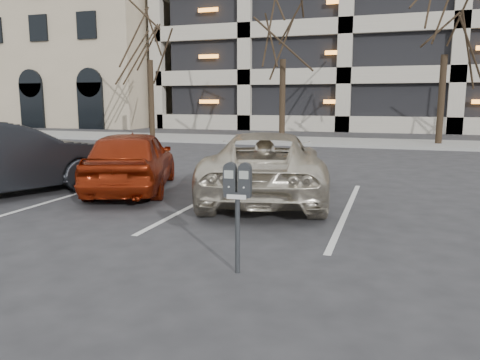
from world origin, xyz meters
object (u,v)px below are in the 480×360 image
(tree_b, at_px, (284,7))
(parking_meter, at_px, (237,191))
(suv_silver, at_px, (266,165))
(car_dark, at_px, (0,159))
(tree_a, at_px, (149,10))
(car_red, at_px, (132,160))

(tree_b, xyz_separation_m, parking_meter, (3.50, -17.21, -5.27))
(tree_b, bearing_deg, suv_silver, -78.30)
(car_dark, bearing_deg, tree_a, -49.16)
(suv_silver, xyz_separation_m, car_dark, (-5.22, -1.57, 0.11))
(parking_meter, xyz_separation_m, car_dark, (-6.02, 2.64, -0.18))
(tree_a, bearing_deg, car_dark, -72.93)
(tree_a, xyz_separation_m, suv_silver, (9.69, -13.00, -5.80))
(tree_b, height_order, suv_silver, tree_b)
(tree_b, bearing_deg, car_dark, -99.82)
(suv_silver, bearing_deg, car_red, -8.65)
(tree_b, relative_size, parking_meter, 6.89)
(suv_silver, height_order, car_red, car_red)
(parking_meter, bearing_deg, tree_a, 116.80)
(tree_b, bearing_deg, tree_a, 180.00)
(parking_meter, height_order, suv_silver, suv_silver)
(parking_meter, xyz_separation_m, suv_silver, (-0.81, 4.21, -0.29))
(parking_meter, bearing_deg, tree_b, 96.91)
(tree_a, height_order, parking_meter, tree_a)
(parking_meter, distance_m, suv_silver, 4.30)
(car_dark, bearing_deg, car_red, -125.04)
(suv_silver, relative_size, car_dark, 1.10)
(tree_a, relative_size, parking_meter, 7.16)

